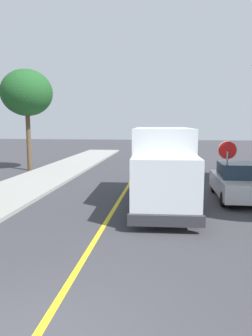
{
  "coord_description": "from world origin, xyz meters",
  "views": [
    {
      "loc": [
        2.04,
        -4.36,
        3.44
      ],
      "look_at": [
        0.24,
        9.96,
        1.4
      ],
      "focal_mm": 34.55,
      "sensor_mm": 36.0,
      "label": 1
    }
  ],
  "objects_px": {
    "parked_car_mid": "(165,153)",
    "street_tree_down_block": "(27,93)",
    "parked_van_across": "(237,182)",
    "parked_car_near": "(175,163)",
    "parked_car_far": "(169,147)",
    "box_truck": "(163,162)",
    "stop_sign": "(227,159)"
  },
  "relations": [
    {
      "from": "parked_car_near",
      "to": "parked_car_far",
      "type": "bearing_deg",
      "value": 90.86
    },
    {
      "from": "parked_car_near",
      "to": "parked_car_mid",
      "type": "bearing_deg",
      "value": 95.1
    },
    {
      "from": "parked_van_across",
      "to": "street_tree_down_block",
      "type": "relative_size",
      "value": 0.62
    },
    {
      "from": "box_truck",
      "to": "parked_car_mid",
      "type": "distance_m",
      "value": 14.95
    },
    {
      "from": "street_tree_down_block",
      "to": "parked_car_mid",
      "type": "bearing_deg",
      "value": 33.6
    },
    {
      "from": "parked_car_mid",
      "to": "parked_van_across",
      "type": "relative_size",
      "value": 1.0
    },
    {
      "from": "stop_sign",
      "to": "parked_car_mid",
      "type": "bearing_deg",
      "value": 100.94
    },
    {
      "from": "parked_car_mid",
      "to": "parked_van_across",
      "type": "distance_m",
      "value": 14.19
    },
    {
      "from": "parked_car_mid",
      "to": "street_tree_down_block",
      "type": "bearing_deg",
      "value": -146.4
    },
    {
      "from": "parked_car_far",
      "to": "parked_van_across",
      "type": "height_order",
      "value": "same"
    },
    {
      "from": "box_truck",
      "to": "parked_car_near",
      "type": "bearing_deg",
      "value": 84.77
    },
    {
      "from": "parked_car_near",
      "to": "parked_car_far",
      "type": "xyz_separation_m",
      "value": [
        -0.22,
        14.58,
        0.0
      ]
    },
    {
      "from": "box_truck",
      "to": "street_tree_down_block",
      "type": "xyz_separation_m",
      "value": [
        -9.66,
        8.48,
        3.71
      ]
    },
    {
      "from": "parked_car_mid",
      "to": "parked_car_far",
      "type": "bearing_deg",
      "value": 86.51
    },
    {
      "from": "parked_car_mid",
      "to": "parked_car_near",
      "type": "bearing_deg",
      "value": -84.9
    },
    {
      "from": "box_truck",
      "to": "parked_car_near",
      "type": "xyz_separation_m",
      "value": [
        0.69,
        7.54,
        -0.97
      ]
    },
    {
      "from": "parked_car_mid",
      "to": "stop_sign",
      "type": "distance_m",
      "value": 14.46
    },
    {
      "from": "box_truck",
      "to": "parked_car_mid",
      "type": "height_order",
      "value": "box_truck"
    },
    {
      "from": "street_tree_down_block",
      "to": "parked_car_near",
      "type": "bearing_deg",
      "value": -5.18
    },
    {
      "from": "parked_car_far",
      "to": "parked_van_across",
      "type": "bearing_deg",
      "value": -82.32
    },
    {
      "from": "box_truck",
      "to": "stop_sign",
      "type": "bearing_deg",
      "value": 15.28
    },
    {
      "from": "parked_car_mid",
      "to": "parked_car_far",
      "type": "xyz_separation_m",
      "value": [
        0.44,
        7.2,
        0.0
      ]
    },
    {
      "from": "box_truck",
      "to": "parked_car_near",
      "type": "distance_m",
      "value": 7.64
    },
    {
      "from": "parked_car_far",
      "to": "parked_van_across",
      "type": "relative_size",
      "value": 1.0
    },
    {
      "from": "street_tree_down_block",
      "to": "stop_sign",
      "type": "bearing_deg",
      "value": -31.87
    },
    {
      "from": "box_truck",
      "to": "parked_car_near",
      "type": "height_order",
      "value": "box_truck"
    },
    {
      "from": "parked_car_mid",
      "to": "street_tree_down_block",
      "type": "height_order",
      "value": "street_tree_down_block"
    },
    {
      "from": "parked_car_near",
      "to": "parked_car_far",
      "type": "height_order",
      "value": "same"
    },
    {
      "from": "parked_car_near",
      "to": "parked_van_across",
      "type": "height_order",
      "value": "same"
    },
    {
      "from": "street_tree_down_block",
      "to": "parked_car_far",
      "type": "bearing_deg",
      "value": 53.41
    },
    {
      "from": "stop_sign",
      "to": "parked_car_far",
      "type": "bearing_deg",
      "value": 96.14
    },
    {
      "from": "parked_van_across",
      "to": "street_tree_down_block",
      "type": "xyz_separation_m",
      "value": [
        -12.96,
        7.37,
        4.68
      ]
    }
  ]
}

